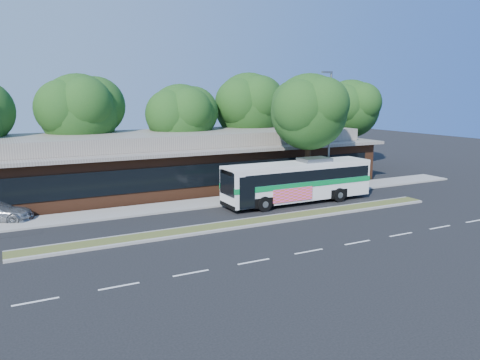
% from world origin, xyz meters
% --- Properties ---
extents(ground, '(120.00, 120.00, 0.00)m').
position_xyz_m(ground, '(0.00, 0.00, 0.00)').
color(ground, black).
rests_on(ground, ground).
extents(median_strip, '(26.00, 1.10, 0.15)m').
position_xyz_m(median_strip, '(0.00, 0.60, 0.07)').
color(median_strip, '#404C20').
rests_on(median_strip, ground).
extents(sidewalk, '(44.00, 2.60, 0.12)m').
position_xyz_m(sidewalk, '(0.00, 6.40, 0.06)').
color(sidewalk, gray).
rests_on(sidewalk, ground).
extents(plaza_building, '(33.20, 11.20, 4.45)m').
position_xyz_m(plaza_building, '(0.00, 12.99, 2.13)').
color(plaza_building, '#502A19').
rests_on(plaza_building, ground).
extents(lamp_post, '(0.93, 0.18, 9.07)m').
position_xyz_m(lamp_post, '(9.56, 6.00, 4.90)').
color(lamp_post, slate).
rests_on(lamp_post, ground).
extents(tree_bg_b, '(6.69, 6.00, 9.00)m').
position_xyz_m(tree_bg_b, '(-6.57, 16.14, 6.14)').
color(tree_bg_b, black).
rests_on(tree_bg_b, ground).
extents(tree_bg_c, '(6.24, 5.60, 8.26)m').
position_xyz_m(tree_bg_c, '(1.40, 15.13, 5.59)').
color(tree_bg_c, black).
rests_on(tree_bg_c, ground).
extents(tree_bg_d, '(6.91, 6.20, 9.37)m').
position_xyz_m(tree_bg_d, '(8.45, 16.15, 6.42)').
color(tree_bg_d, black).
rests_on(tree_bg_d, ground).
extents(tree_bg_e, '(6.47, 5.80, 8.50)m').
position_xyz_m(tree_bg_e, '(14.42, 15.14, 5.74)').
color(tree_bg_e, black).
rests_on(tree_bg_e, ground).
extents(tree_bg_f, '(6.69, 6.00, 8.92)m').
position_xyz_m(tree_bg_f, '(20.43, 16.14, 6.06)').
color(tree_bg_f, black).
rests_on(tree_bg_f, ground).
extents(transit_bus, '(10.87, 2.59, 3.04)m').
position_xyz_m(transit_bus, '(5.37, 3.80, 1.70)').
color(transit_bus, silver).
rests_on(transit_bus, ground).
extents(sidewalk_tree, '(6.20, 5.56, 8.90)m').
position_xyz_m(sidewalk_tree, '(7.93, 5.96, 6.25)').
color(sidewalk_tree, black).
rests_on(sidewalk_tree, ground).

